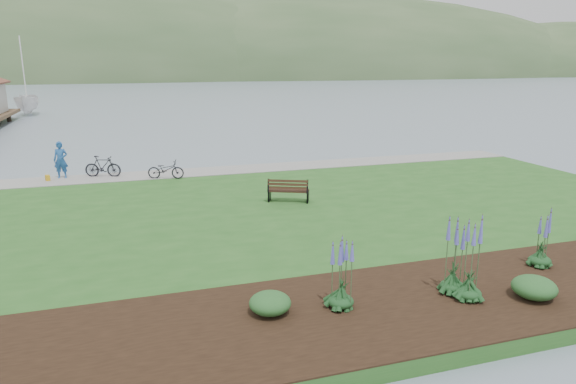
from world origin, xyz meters
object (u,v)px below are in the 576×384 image
at_px(park_bench, 288,190).
at_px(sailboat, 29,115).
at_px(bicycle_a, 166,170).
at_px(person, 60,157).

xyz_separation_m(park_bench, sailboat, (-16.82, 46.97, -0.91)).
xyz_separation_m(bicycle_a, sailboat, (-12.35, 40.98, -0.87)).
distance_m(bicycle_a, sailboat, 42.81).
relative_size(park_bench, bicycle_a, 1.00).
xyz_separation_m(park_bench, person, (-9.40, 7.66, 0.57)).
bearing_deg(person, sailboat, 111.59).
distance_m(park_bench, sailboat, 49.90).
distance_m(person, sailboat, 40.03).
xyz_separation_m(park_bench, bicycle_a, (-4.47, 5.99, -0.05)).
bearing_deg(park_bench, person, 165.29).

